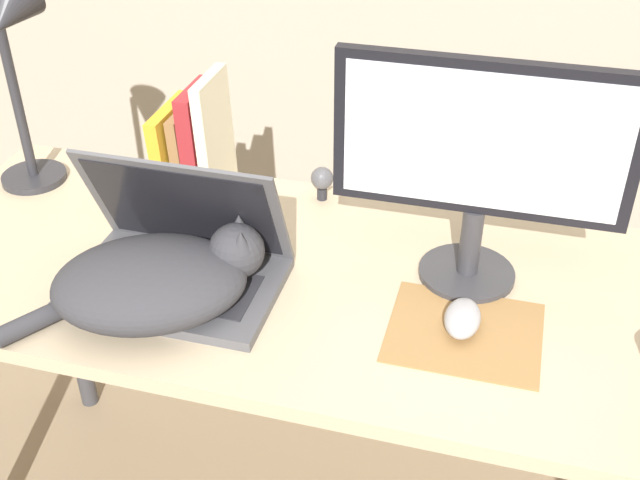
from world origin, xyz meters
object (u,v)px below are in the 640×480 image
Objects in this scene: book_row at (195,146)px; webcam at (322,180)px; computer_mouse at (462,318)px; external_monitor at (481,159)px; laptop at (178,261)px; cat at (157,280)px; desk_lamp at (12,51)px.

book_row reaches higher than webcam.
webcam reaches higher than computer_mouse.
external_monitor is at bearing -30.52° from webcam.
laptop is at bearing -116.04° from webcam.
cat is 0.54m from desk_lamp.
external_monitor is at bearing 93.64° from computer_mouse.
laptop is at bearing -162.55° from external_monitor.
computer_mouse is 0.22× the size of desk_lamp.
laptop is 0.30m from book_row.
cat is at bearing -170.97° from computer_mouse.
webcam is (0.16, 0.33, -0.00)m from laptop.
external_monitor is at bearing 17.45° from laptop.
external_monitor is 4.91× the size of computer_mouse.
webcam is at bearing 11.31° from book_row.
webcam is (-0.31, 0.18, -0.19)m from external_monitor.
webcam is at bearing 63.96° from laptop.
external_monitor reaches higher than cat.
desk_lamp is at bearing 175.56° from external_monitor.
book_row is at bearing 166.38° from external_monitor.
desk_lamp is 0.62m from webcam.
desk_lamp is (-0.87, 0.21, 0.27)m from computer_mouse.
desk_lamp is at bearing 143.96° from cat.
book_row is at bearing -168.69° from webcam.
laptop is 0.51m from desk_lamp.
computer_mouse is at bearing -86.36° from external_monitor.
cat is 4.07× the size of computer_mouse.
laptop is 0.07m from cat.
webcam is at bearing 67.52° from cat.
computer_mouse is at bearing 9.03° from cat.
webcam is (0.17, 0.40, -0.01)m from cat.
laptop reaches higher than cat.
cat is 5.64× the size of webcam.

